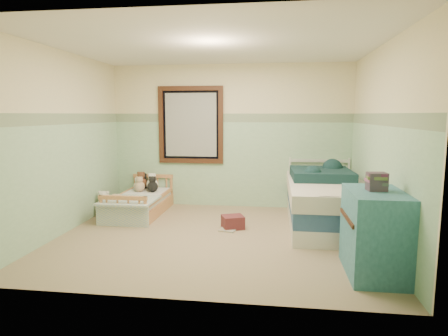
# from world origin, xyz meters

# --- Properties ---
(floor) EXTENTS (4.20, 3.60, 0.02)m
(floor) POSITION_xyz_m (0.00, 0.00, -0.01)
(floor) COLOR #9D8563
(floor) RESTS_ON ground
(ceiling) EXTENTS (4.20, 3.60, 0.02)m
(ceiling) POSITION_xyz_m (0.00, 0.00, 2.51)
(ceiling) COLOR silver
(ceiling) RESTS_ON wall_back
(wall_back) EXTENTS (4.20, 0.04, 2.50)m
(wall_back) POSITION_xyz_m (0.00, 1.80, 1.25)
(wall_back) COLOR beige
(wall_back) RESTS_ON floor
(wall_front) EXTENTS (4.20, 0.04, 2.50)m
(wall_front) POSITION_xyz_m (0.00, -1.80, 1.25)
(wall_front) COLOR beige
(wall_front) RESTS_ON floor
(wall_left) EXTENTS (0.04, 3.60, 2.50)m
(wall_left) POSITION_xyz_m (-2.10, 0.00, 1.25)
(wall_left) COLOR beige
(wall_left) RESTS_ON floor
(wall_right) EXTENTS (0.04, 3.60, 2.50)m
(wall_right) POSITION_xyz_m (2.10, 0.00, 1.25)
(wall_right) COLOR beige
(wall_right) RESTS_ON floor
(wainscot_mint) EXTENTS (4.20, 0.01, 1.50)m
(wainscot_mint) POSITION_xyz_m (0.00, 1.79, 0.75)
(wainscot_mint) COLOR #8CB68E
(wainscot_mint) RESTS_ON floor
(border_strip) EXTENTS (4.20, 0.01, 0.15)m
(border_strip) POSITION_xyz_m (0.00, 1.79, 1.57)
(border_strip) COLOR #425E45
(border_strip) RESTS_ON wall_back
(window_frame) EXTENTS (1.16, 0.06, 1.36)m
(window_frame) POSITION_xyz_m (-0.70, 1.76, 1.45)
(window_frame) COLOR #431F10
(window_frame) RESTS_ON wall_back
(window_blinds) EXTENTS (0.92, 0.01, 1.12)m
(window_blinds) POSITION_xyz_m (-0.70, 1.77, 1.45)
(window_blinds) COLOR #AEAFA7
(window_blinds) RESTS_ON window_frame
(toddler_bed_frame) EXTENTS (0.74, 1.48, 0.19)m
(toddler_bed_frame) POSITION_xyz_m (-1.42, 1.05, 0.10)
(toddler_bed_frame) COLOR #A16339
(toddler_bed_frame) RESTS_ON floor
(toddler_mattress) EXTENTS (0.68, 1.42, 0.12)m
(toddler_mattress) POSITION_xyz_m (-1.42, 1.05, 0.25)
(toddler_mattress) COLOR white
(toddler_mattress) RESTS_ON toddler_bed_frame
(patchwork_quilt) EXTENTS (0.81, 0.74, 0.03)m
(patchwork_quilt) POSITION_xyz_m (-1.42, 0.59, 0.33)
(patchwork_quilt) COLOR #719ACB
(patchwork_quilt) RESTS_ON toddler_mattress
(plush_bed_brown) EXTENTS (0.21, 0.21, 0.21)m
(plush_bed_brown) POSITION_xyz_m (-1.57, 1.55, 0.42)
(plush_bed_brown) COLOR brown
(plush_bed_brown) RESTS_ON toddler_mattress
(plush_bed_white) EXTENTS (0.20, 0.20, 0.20)m
(plush_bed_white) POSITION_xyz_m (-1.37, 1.55, 0.41)
(plush_bed_white) COLOR white
(plush_bed_white) RESTS_ON toddler_mattress
(plush_bed_tan) EXTENTS (0.18, 0.18, 0.18)m
(plush_bed_tan) POSITION_xyz_m (-1.52, 1.33, 0.40)
(plush_bed_tan) COLOR tan
(plush_bed_tan) RESTS_ON toddler_mattress
(plush_bed_dark) EXTENTS (0.19, 0.19, 0.19)m
(plush_bed_dark) POSITION_xyz_m (-1.29, 1.33, 0.40)
(plush_bed_dark) COLOR black
(plush_bed_dark) RESTS_ON toddler_mattress
(plush_floor_cream) EXTENTS (0.28, 0.28, 0.28)m
(plush_floor_cream) POSITION_xyz_m (-1.95, 0.84, 0.14)
(plush_floor_cream) COLOR silver
(plush_floor_cream) RESTS_ON floor
(plush_floor_tan) EXTENTS (0.26, 0.26, 0.26)m
(plush_floor_tan) POSITION_xyz_m (-1.68, 0.74, 0.13)
(plush_floor_tan) COLOR tan
(plush_floor_tan) RESTS_ON floor
(twin_bed_frame) EXTENTS (1.05, 2.10, 0.22)m
(twin_bed_frame) POSITION_xyz_m (1.55, 0.72, 0.11)
(twin_bed_frame) COLOR silver
(twin_bed_frame) RESTS_ON floor
(twin_boxspring) EXTENTS (1.05, 2.10, 0.22)m
(twin_boxspring) POSITION_xyz_m (1.55, 0.72, 0.33)
(twin_boxspring) COLOR navy
(twin_boxspring) RESTS_ON twin_bed_frame
(twin_mattress) EXTENTS (1.09, 2.14, 0.22)m
(twin_mattress) POSITION_xyz_m (1.55, 0.72, 0.55)
(twin_mattress) COLOR beige
(twin_mattress) RESTS_ON twin_boxspring
(teal_blanket) EXTENTS (0.92, 0.97, 0.14)m
(teal_blanket) POSITION_xyz_m (1.50, 1.02, 0.73)
(teal_blanket) COLOR #143439
(teal_blanket) RESTS_ON twin_mattress
(dresser) EXTENTS (0.54, 0.87, 0.87)m
(dresser) POSITION_xyz_m (1.82, -0.98, 0.44)
(dresser) COLOR #2D5F6F
(dresser) RESTS_ON floor
(book_stack) EXTENTS (0.20, 0.16, 0.19)m
(book_stack) POSITION_xyz_m (1.82, -0.95, 0.96)
(book_stack) COLOR #502E28
(book_stack) RESTS_ON dresser
(red_pillow) EXTENTS (0.37, 0.35, 0.19)m
(red_pillow) POSITION_xyz_m (0.21, 0.42, 0.09)
(red_pillow) COLOR maroon
(red_pillow) RESTS_ON floor
(floor_book) EXTENTS (0.26, 0.22, 0.02)m
(floor_book) POSITION_xyz_m (0.14, 0.29, 0.01)
(floor_book) COLOR gold
(floor_book) RESTS_ON floor
(extra_plush_0) EXTENTS (0.19, 0.19, 0.19)m
(extra_plush_0) POSITION_xyz_m (-1.54, 1.59, 0.41)
(extra_plush_0) COLOR black
(extra_plush_0) RESTS_ON toddler_mattress
(extra_plush_1) EXTENTS (0.15, 0.15, 0.15)m
(extra_plush_1) POSITION_xyz_m (-1.59, 1.44, 0.39)
(extra_plush_1) COLOR silver
(extra_plush_1) RESTS_ON toddler_mattress
(extra_plush_2) EXTENTS (0.20, 0.20, 0.20)m
(extra_plush_2) POSITION_xyz_m (-1.31, 1.40, 0.41)
(extra_plush_2) COLOR white
(extra_plush_2) RESTS_ON toddler_mattress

